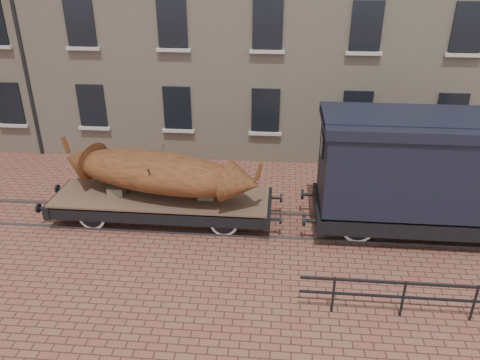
{
  "coord_description": "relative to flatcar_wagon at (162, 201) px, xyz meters",
  "views": [
    {
      "loc": [
        1.61,
        -12.65,
        7.75
      ],
      "look_at": [
        0.4,
        0.5,
        1.3
      ],
      "focal_mm": 35.0,
      "sensor_mm": 36.0,
      "label": 1
    }
  ],
  "objects": [
    {
      "name": "rail_track",
      "position": [
        2.02,
        0.0,
        -0.68
      ],
      "size": [
        30.0,
        1.52,
        0.06
      ],
      "color": "#59595E",
      "rests_on": "ground"
    },
    {
      "name": "ground",
      "position": [
        2.02,
        0.0,
        -0.71
      ],
      "size": [
        90.0,
        90.0,
        0.0
      ],
      "primitive_type": "plane",
      "color": "brown"
    },
    {
      "name": "flatcar_wagon",
      "position": [
        0.0,
        0.0,
        0.0
      ],
      "size": [
        7.55,
        2.05,
        1.14
      ],
      "color": "#4C3826",
      "rests_on": "ground"
    },
    {
      "name": "goods_van",
      "position": [
        7.96,
        0.0,
        1.61
      ],
      "size": [
        7.17,
        2.61,
        3.71
      ],
      "color": "black",
      "rests_on": "ground"
    },
    {
      "name": "iron_boat",
      "position": [
        -0.07,
        0.0,
        1.0
      ],
      "size": [
        6.62,
        3.07,
        1.59
      ],
      "color": "brown",
      "rests_on": "flatcar_wagon"
    }
  ]
}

